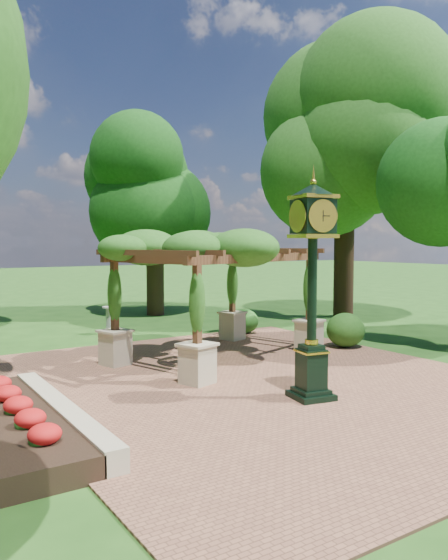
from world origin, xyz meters
TOP-DOWN VIEW (x-y plane):
  - ground at (0.00, 0.00)m, footprint 120.00×120.00m
  - brick_plaza at (0.00, 1.00)m, footprint 10.00×12.00m
  - border_wall at (-4.60, 0.50)m, footprint 0.35×5.00m
  - flower_bed at (-5.50, 0.50)m, footprint 1.50×5.00m
  - pedestal_clock at (-0.01, -0.68)m, footprint 0.99×0.99m
  - pergola at (0.50, 3.56)m, footprint 6.17×4.81m
  - sundial at (-0.49, 8.84)m, footprint 0.69×0.69m
  - shrub_mid at (4.42, 2.74)m, footprint 1.22×1.22m
  - shrub_back at (3.36, 6.35)m, footprint 1.12×1.12m
  - tree_north at (2.99, 12.50)m, footprint 4.41×4.41m
  - tree_east_far at (9.33, 7.68)m, footprint 5.86×5.86m

SIDE VIEW (x-z plane):
  - ground at x=0.00m, z-range 0.00..0.00m
  - brick_plaza at x=0.00m, z-range 0.00..0.04m
  - flower_bed at x=-5.50m, z-range 0.00..0.36m
  - border_wall at x=-4.60m, z-range 0.00..0.40m
  - sundial at x=-0.49m, z-range -0.06..0.89m
  - shrub_back at x=3.36m, z-range 0.04..0.85m
  - shrub_mid at x=4.42m, z-range 0.04..1.05m
  - pedestal_clock at x=-0.01m, z-range 0.43..4.73m
  - pergola at x=0.50m, z-range 1.10..4.51m
  - tree_north at x=2.99m, z-range 1.47..9.39m
  - tree_east_far at x=9.33m, z-range 1.96..12.41m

